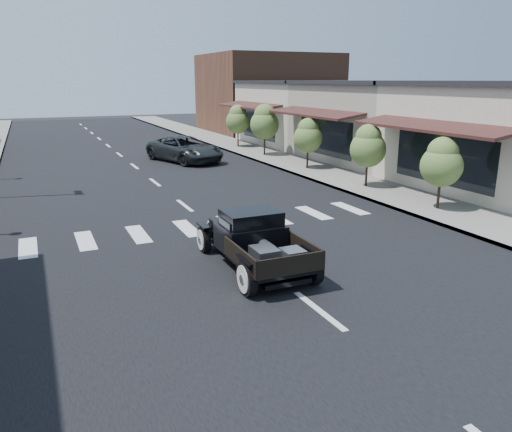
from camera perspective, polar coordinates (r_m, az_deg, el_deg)
name	(u,v)px	position (r m, az deg, el deg)	size (l,w,h in m)	color
ground	(260,265)	(13.27, 0.46, -5.63)	(120.00, 120.00, 0.00)	black
road	(142,172)	(27.18, -12.92, 4.90)	(14.00, 80.00, 0.02)	black
road_markings	(166,191)	(22.38, -10.30, 2.83)	(12.00, 60.00, 0.06)	silver
sidewalk_right	(284,161)	(29.97, 3.27, 6.33)	(3.00, 80.00, 0.15)	gray
storefront_mid	(396,123)	(31.65, 15.73, 10.24)	(10.00, 9.00, 4.50)	#A89F8D
storefront_far	(318,114)	(38.98, 7.15, 11.53)	(10.00, 9.00, 4.50)	beige
far_building_right	(268,94)	(47.96, 1.36, 13.82)	(11.00, 10.00, 7.00)	brown
small_tree_a	(441,174)	(19.41, 20.35, 4.48)	(1.52, 1.52, 2.53)	#546E32
small_tree_b	(367,157)	(22.69, 12.62, 6.65)	(1.58, 1.58, 2.63)	#546E32
small_tree_c	(308,144)	(27.04, 5.93, 8.19)	(1.53, 1.53, 2.55)	#546E32
small_tree_d	(265,130)	(31.80, 0.99, 9.76)	(1.82, 1.82, 3.03)	#546E32
small_tree_e	(238,126)	(35.86, -2.08, 10.20)	(1.68, 1.68, 2.80)	#546E32
hotrod_pickup	(254,240)	(12.82, -0.21, -2.75)	(2.06, 4.41, 1.53)	black
second_car	(185,149)	(30.20, -8.13, 7.55)	(2.47, 5.36, 1.49)	black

